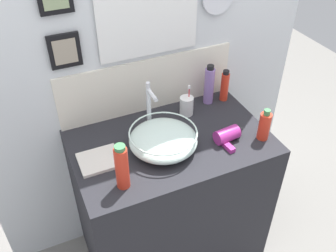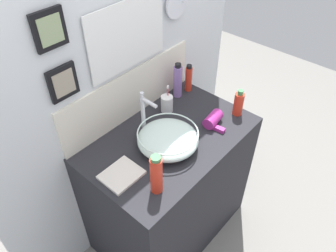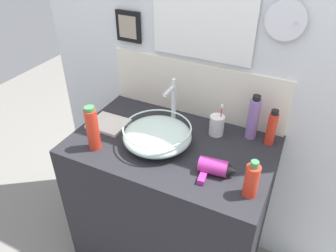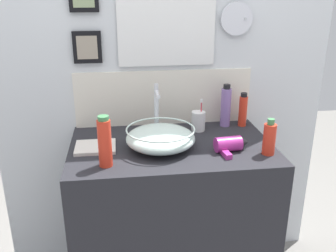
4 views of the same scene
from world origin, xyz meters
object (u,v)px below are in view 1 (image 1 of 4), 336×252
at_px(hair_drier, 229,134).
at_px(hand_towel, 99,159).
at_px(soap_dispenser, 122,167).
at_px(lotion_bottle, 225,86).
at_px(glass_bowl_sink, 163,140).
at_px(spray_bottle, 209,85).
at_px(faucet, 149,104).
at_px(toothbrush_cup, 187,106).
at_px(shampoo_bottle, 264,126).

xyz_separation_m(hair_drier, hand_towel, (-0.65, 0.12, -0.03)).
xyz_separation_m(soap_dispenser, hand_towel, (-0.06, 0.20, -0.10)).
xyz_separation_m(soap_dispenser, lotion_bottle, (0.75, 0.41, -0.02)).
relative_size(glass_bowl_sink, lotion_bottle, 1.76).
bearing_deg(spray_bottle, glass_bowl_sink, -146.28).
height_order(faucet, toothbrush_cup, faucet).
relative_size(hair_drier, shampoo_bottle, 1.00).
height_order(soap_dispenser, lotion_bottle, soap_dispenser).
xyz_separation_m(lotion_bottle, hand_towel, (-0.81, -0.21, -0.08)).
bearing_deg(lotion_bottle, hair_drier, -116.28).
relative_size(soap_dispenser, lotion_bottle, 1.21).
xyz_separation_m(toothbrush_cup, lotion_bottle, (0.26, 0.04, 0.04)).
bearing_deg(shampoo_bottle, glass_bowl_sink, 164.82).
bearing_deg(hair_drier, glass_bowl_sink, 166.57).
height_order(shampoo_bottle, hand_towel, shampoo_bottle).
height_order(hair_drier, lotion_bottle, lotion_bottle).
bearing_deg(hand_towel, faucet, 22.76).
relative_size(glass_bowl_sink, shampoo_bottle, 1.93).
distance_m(hair_drier, toothbrush_cup, 0.31).
bearing_deg(glass_bowl_sink, spray_bottle, 33.72).
xyz_separation_m(faucet, shampoo_bottle, (0.49, -0.31, -0.08)).
bearing_deg(hand_towel, hair_drier, -10.43).
relative_size(soap_dispenser, shampoo_bottle, 1.32).
distance_m(toothbrush_cup, spray_bottle, 0.18).
bearing_deg(toothbrush_cup, shampoo_bottle, -52.78).
height_order(glass_bowl_sink, lotion_bottle, lotion_bottle).
height_order(toothbrush_cup, soap_dispenser, soap_dispenser).
xyz_separation_m(faucet, lotion_bottle, (0.49, 0.08, -0.07)).
height_order(shampoo_bottle, lotion_bottle, lotion_bottle).
bearing_deg(lotion_bottle, shampoo_bottle, -89.81).
distance_m(hair_drier, hand_towel, 0.66).
height_order(hair_drier, toothbrush_cup, toothbrush_cup).
distance_m(faucet, shampoo_bottle, 0.59).
xyz_separation_m(faucet, soap_dispenser, (-0.26, -0.33, -0.04)).
bearing_deg(spray_bottle, lotion_bottle, -7.90).
bearing_deg(shampoo_bottle, hand_towel, 167.86).
bearing_deg(faucet, toothbrush_cup, 9.65).
distance_m(spray_bottle, hand_towel, 0.76).
xyz_separation_m(glass_bowl_sink, hair_drier, (0.33, -0.08, -0.02)).
height_order(glass_bowl_sink, toothbrush_cup, toothbrush_cup).
bearing_deg(hair_drier, spray_bottle, 78.94).
distance_m(faucet, toothbrush_cup, 0.26).
bearing_deg(spray_bottle, hand_towel, -162.48).
height_order(faucet, shampoo_bottle, faucet).
bearing_deg(faucet, soap_dispenser, -128.25).
bearing_deg(faucet, spray_bottle, 13.13).
height_order(hair_drier, spray_bottle, spray_bottle).
bearing_deg(faucet, lotion_bottle, 9.14).
bearing_deg(toothbrush_cup, hair_drier, -71.31).
bearing_deg(soap_dispenser, toothbrush_cup, 36.91).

